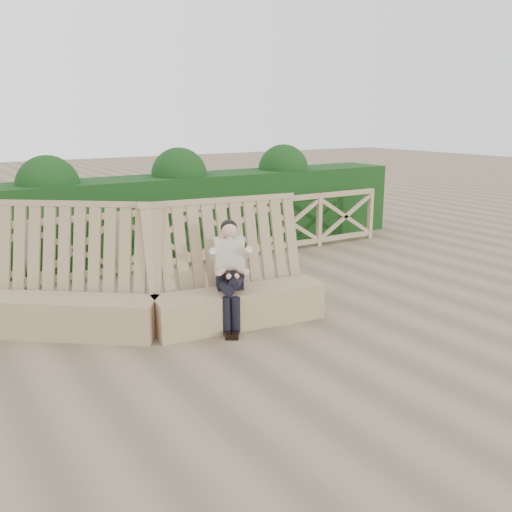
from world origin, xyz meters
TOP-DOWN VIEW (x-y plane):
  - ground at (0.00, 0.00)m, footprint 60.00×60.00m
  - bench at (-1.13, 0.94)m, footprint 4.20×2.32m
  - woman at (-0.28, 0.48)m, footprint 0.59×0.82m
  - guardrail at (0.00, 3.50)m, footprint 10.10×0.09m
  - hedge at (0.00, 4.70)m, footprint 12.00×1.20m

SIDE VIEW (x-z plane):
  - ground at x=0.00m, z-range 0.00..0.00m
  - bench at x=-1.13m, z-range -0.40..1.21m
  - guardrail at x=0.00m, z-range 0.00..1.10m
  - hedge at x=0.00m, z-range 0.00..1.50m
  - woman at x=-0.28m, z-range 0.07..1.44m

